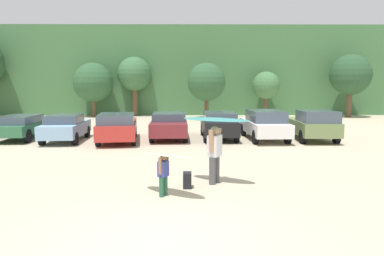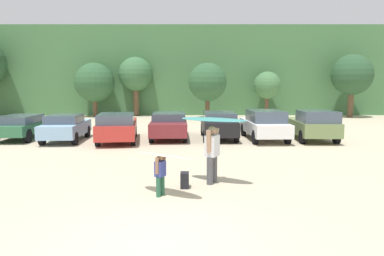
{
  "view_description": "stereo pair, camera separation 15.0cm",
  "coord_description": "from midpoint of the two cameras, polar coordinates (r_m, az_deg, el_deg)",
  "views": [
    {
      "loc": [
        0.61,
        -6.41,
        2.96
      ],
      "look_at": [
        0.71,
        7.62,
        1.25
      ],
      "focal_mm": 33.72,
      "sensor_mm": 36.0,
      "label": 1
    },
    {
      "loc": [
        0.76,
        -6.41,
        2.96
      ],
      "look_at": [
        0.71,
        7.62,
        1.25
      ],
      "focal_mm": 33.72,
      "sensor_mm": 36.0,
      "label": 2
    }
  ],
  "objects": [
    {
      "name": "surfboard_cream",
      "position": [
        9.56,
        -3.7,
        -4.31
      ],
      "size": [
        1.93,
        1.57,
        0.13
      ],
      "rotation": [
        0.0,
        0.0,
        2.54
      ],
      "color": "beige"
    },
    {
      "name": "surfboard_teal",
      "position": [
        10.55,
        3.94,
        1.36
      ],
      "size": [
        2.11,
        1.47,
        0.11
      ],
      "rotation": [
        0.0,
        0.0,
        2.67
      ],
      "color": "teal"
    },
    {
      "name": "hillside_ridge",
      "position": [
        40.62,
        -0.78,
        8.78
      ],
      "size": [
        108.0,
        12.0,
        8.54
      ],
      "primitive_type": "cube",
      "color": "#427042",
      "rests_on": "ground_plane"
    },
    {
      "name": "person_child",
      "position": [
        9.64,
        -4.42,
        -7.06
      ],
      "size": [
        0.32,
        0.46,
        1.12
      ],
      "rotation": [
        0.0,
        0.0,
        2.66
      ],
      "color": "#26593F",
      "rests_on": "ground_plane"
    },
    {
      "name": "parked_car_sky_blue",
      "position": [
        19.95,
        -18.96,
        0.16
      ],
      "size": [
        1.98,
        4.14,
        1.4
      ],
      "rotation": [
        0.0,
        0.0,
        1.63
      ],
      "color": "#84ADD1",
      "rests_on": "ground_plane"
    },
    {
      "name": "parked_car_forest_green",
      "position": [
        21.65,
        -24.81,
        0.38
      ],
      "size": [
        1.92,
        4.54,
        1.31
      ],
      "rotation": [
        0.0,
        0.0,
        1.59
      ],
      "color": "#2D6642",
      "rests_on": "ground_plane"
    },
    {
      "name": "tree_far_right",
      "position": [
        33.85,
        12.12,
        6.57
      ],
      "size": [
        2.5,
        2.5,
        4.12
      ],
      "color": "brown",
      "rests_on": "ground_plane"
    },
    {
      "name": "parked_car_white",
      "position": [
        19.6,
        11.79,
        0.59
      ],
      "size": [
        2.02,
        4.61,
        1.6
      ],
      "rotation": [
        0.0,
        0.0,
        1.62
      ],
      "color": "white",
      "rests_on": "ground_plane"
    },
    {
      "name": "parked_car_black",
      "position": [
        19.63,
        4.66,
        0.59
      ],
      "size": [
        1.87,
        4.13,
        1.48
      ],
      "rotation": [
        0.0,
        0.0,
        1.59
      ],
      "color": "black",
      "rests_on": "ground_plane"
    },
    {
      "name": "parked_car_red",
      "position": [
        19.0,
        -11.32,
        0.24
      ],
      "size": [
        2.46,
        4.86,
        1.5
      ],
      "rotation": [
        0.0,
        0.0,
        1.7
      ],
      "color": "#B72D28",
      "rests_on": "ground_plane"
    },
    {
      "name": "tree_left",
      "position": [
        34.37,
        -8.59,
        8.35
      ],
      "size": [
        3.16,
        3.16,
        5.5
      ],
      "color": "brown",
      "rests_on": "ground_plane"
    },
    {
      "name": "tree_center_right",
      "position": [
        35.34,
        24.28,
        7.65
      ],
      "size": [
        3.61,
        3.61,
        5.61
      ],
      "color": "brown",
      "rests_on": "ground_plane"
    },
    {
      "name": "tree_ridge_back",
      "position": [
        34.2,
        -14.87,
        6.96
      ],
      "size": [
        3.58,
        3.58,
        4.92
      ],
      "color": "brown",
      "rests_on": "ground_plane"
    },
    {
      "name": "parked_car_olive_green",
      "position": [
        20.07,
        18.97,
        0.49
      ],
      "size": [
        1.98,
        4.08,
        1.63
      ],
      "rotation": [
        0.0,
        0.0,
        1.55
      ],
      "color": "#6B7F4C",
      "rests_on": "ground_plane"
    },
    {
      "name": "parked_car_maroon",
      "position": [
        19.9,
        -3.26,
        0.53
      ],
      "size": [
        2.09,
        4.63,
        1.39
      ],
      "rotation": [
        0.0,
        0.0,
        1.61
      ],
      "color": "maroon",
      "rests_on": "ground_plane"
    },
    {
      "name": "person_adult",
      "position": [
        10.77,
        3.78,
        -3.69
      ],
      "size": [
        0.49,
        0.73,
        1.73
      ],
      "rotation": [
        0.0,
        0.0,
        2.66
      ],
      "color": "#4C4C51",
      "rests_on": "ground_plane"
    },
    {
      "name": "tree_right",
      "position": [
        31.18,
        2.8,
        7.26
      ],
      "size": [
        3.27,
        3.27,
        4.8
      ],
      "color": "brown",
      "rests_on": "ground_plane"
    },
    {
      "name": "ground_plane",
      "position": [
        7.09,
        -5.61,
        -17.78
      ],
      "size": [
        120.0,
        120.0,
        0.0
      ],
      "primitive_type": "plane",
      "color": "#C1B293"
    },
    {
      "name": "backpack_dropped",
      "position": [
        10.45,
        -0.57,
        -8.24
      ],
      "size": [
        0.24,
        0.34,
        0.45
      ],
      "color": "black",
      "rests_on": "ground_plane"
    }
  ]
}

